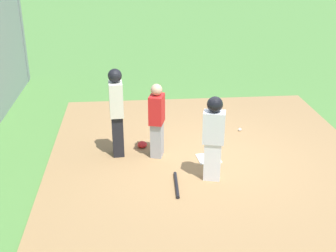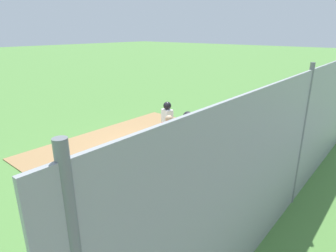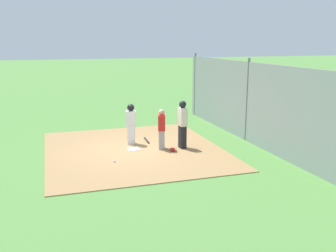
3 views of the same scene
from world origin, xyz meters
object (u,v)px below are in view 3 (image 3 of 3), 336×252
home_plate (134,149)px  catcher (162,129)px  baseball_bat (147,140)px  baseball (114,161)px  umpire (182,123)px  catcher_mask (172,149)px  parked_car_silver (322,119)px  runner (131,122)px

home_plate → catcher: size_ratio=0.29×
baseball_bat → baseball: (-2.29, 1.72, 0.01)m
umpire → home_plate: bearing=-15.6°
home_plate → catcher_mask: catcher_mask is taller
home_plate → catcher_mask: size_ratio=1.83×
parked_car_silver → umpire: bearing=103.2°
parked_car_silver → baseball: bearing=107.4°
catcher_mask → baseball: (-0.64, 2.27, -0.02)m
baseball_bat → catcher_mask: bearing=21.0°
umpire → baseball: 3.06m
umpire → catcher_mask: umpire is taller
home_plate → umpire: 2.07m
home_plate → umpire: (-0.37, -1.81, 0.95)m
catcher → baseball_bat: bearing=-62.4°
baseball_bat → catcher: bearing=14.3°
catcher → umpire: bearing=-172.5°
catcher_mask → baseball: bearing=105.8°
baseball_bat → parked_car_silver: 7.90m
catcher → runner: 1.39m
runner → baseball_bat: runner is taller
catcher → parked_car_silver: (0.44, -7.58, -0.20)m
home_plate → umpire: size_ratio=0.24×
catcher_mask → parked_car_silver: parked_car_silver is taller
runner → umpire: bearing=71.1°
umpire → catcher_mask: 1.07m
catcher_mask → home_plate: bearing=63.2°
catcher → baseball: bearing=43.8°
runner → baseball: 2.47m
catcher → catcher_mask: (-0.41, -0.29, -0.72)m
home_plate → catcher_mask: 1.47m
baseball_bat → catcher_mask: size_ratio=3.51×
catcher → baseball: (-1.05, 1.98, -0.75)m
umpire → parked_car_silver: bearing=-179.4°
catcher_mask → parked_car_silver: size_ratio=0.05×
baseball_bat → baseball: size_ratio=11.38×
runner → parked_car_silver: (-0.59, -8.52, -0.32)m
home_plate → catcher_mask: (-0.66, -1.31, 0.05)m
baseball → catcher: bearing=-62.1°
runner → catcher_mask: (-1.43, -1.23, -0.84)m
baseball_bat → runner: bearing=-69.4°
umpire → parked_car_silver: size_ratio=0.41×
umpire → catcher_mask: size_ratio=7.54×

